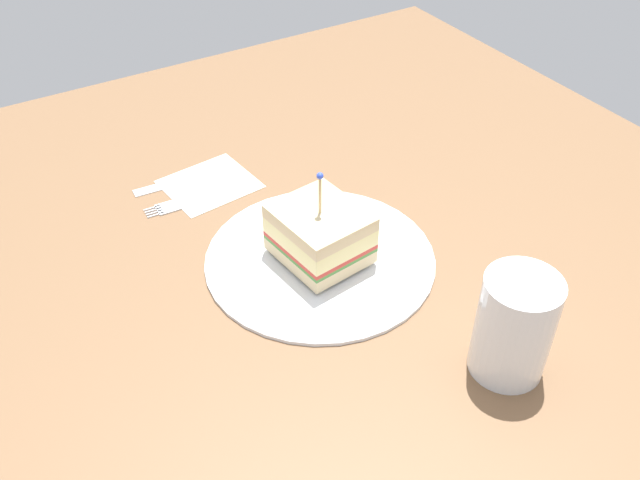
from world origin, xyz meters
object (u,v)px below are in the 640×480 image
plate (320,257)px  drink_glass (513,330)px  fork (185,202)px  knife (176,181)px  napkin (210,184)px  sandwich_half_center (319,233)px

plate → drink_glass: drink_glass is taller
fork → plate: bearing=115.9°
knife → drink_glass: bearing=108.8°
napkin → knife: 4.14cm
plate → knife: bearing=-70.5°
plate → fork: bearing=-64.1°
sandwich_half_center → napkin: size_ratio=1.00×
plate → sandwich_half_center: bearing=-86.7°
plate → drink_glass: 22.66cm
fork → napkin: bearing=-153.4°
plate → sandwich_half_center: sandwich_half_center is taller
plate → sandwich_half_center: size_ratio=2.35×
sandwich_half_center → fork: (8.33, -17.05, -3.55)cm
sandwich_half_center → fork: size_ratio=0.81×
plate → fork: plate is taller
napkin → knife: (3.34, -2.44, 0.10)cm
sandwich_half_center → knife: (7.65, -21.50, -3.55)cm
drink_glass → plate: bearing=-71.9°
drink_glass → napkin: drink_glass is taller
sandwich_half_center → drink_glass: bearing=108.0°
plate → napkin: 19.67cm
napkin → fork: (4.03, 2.01, 0.10)cm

